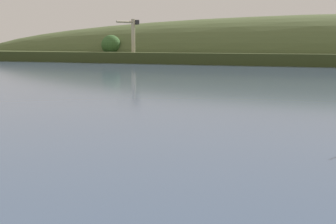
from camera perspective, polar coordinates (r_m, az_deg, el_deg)
dockside_crane at (r=197.31m, az=-4.09°, el=8.00°), size 5.72×9.88×17.06m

